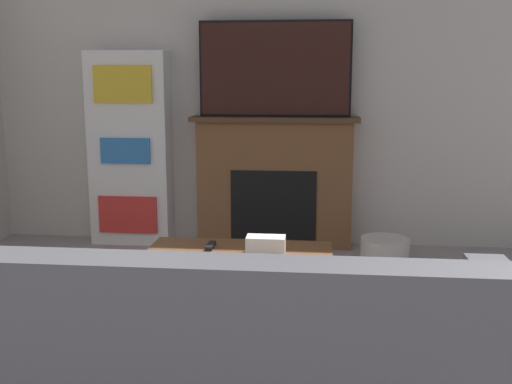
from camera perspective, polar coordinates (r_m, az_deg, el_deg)
The scene contains 8 objects.
wall_back at distance 5.19m, azimuth 1.73°, elevation 9.90°, with size 5.89×0.06×2.70m.
fireplace at distance 5.12m, azimuth 1.76°, elevation 1.00°, with size 1.41×0.28×1.11m.
tv at distance 5.02m, azimuth 1.81°, elevation 11.62°, with size 1.26×0.03×0.78m.
coffee_table at distance 3.46m, azimuth -1.68°, elevation -6.64°, with size 1.07×0.56×0.45m.
tissue_box at distance 3.40m, azimuth 0.94°, elevation -5.06°, with size 0.22×0.12×0.10m.
remote_control at distance 3.54m, azimuth -4.34°, elevation -5.12°, with size 0.04×0.15×0.02m.
bookshelf at distance 5.30m, azimuth -11.88°, elevation 4.03°, with size 0.69×0.29×1.66m.
storage_basket at distance 4.79m, azimuth 12.15°, elevation -5.54°, with size 0.38×0.38×0.21m.
Camera 1 is at (0.38, -1.13, 1.43)m, focal length 42.00 mm.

